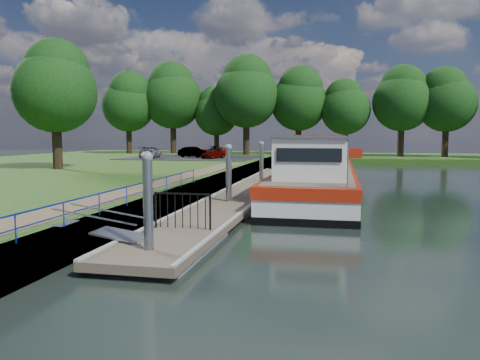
% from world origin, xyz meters
% --- Properties ---
extents(ground, '(160.00, 160.00, 0.00)m').
position_xyz_m(ground, '(0.00, 0.00, 0.00)').
color(ground, black).
rests_on(ground, ground).
extents(bank_edge, '(1.10, 90.00, 0.78)m').
position_xyz_m(bank_edge, '(-2.55, 15.00, 0.39)').
color(bank_edge, '#473D2D').
rests_on(bank_edge, ground).
extents(far_bank, '(60.00, 18.00, 0.60)m').
position_xyz_m(far_bank, '(12.00, 52.00, 0.30)').
color(far_bank, '#254B15').
rests_on(far_bank, ground).
extents(footpath, '(1.60, 40.00, 0.05)m').
position_xyz_m(footpath, '(-4.40, 8.00, 0.80)').
color(footpath, brown).
rests_on(footpath, riverbank).
extents(carpark, '(14.00, 12.00, 0.06)m').
position_xyz_m(carpark, '(-11.00, 38.00, 0.81)').
color(carpark, black).
rests_on(carpark, riverbank).
extents(blue_fence, '(0.04, 18.04, 0.72)m').
position_xyz_m(blue_fence, '(-2.75, 3.00, 1.31)').
color(blue_fence, '#0C2DBF').
rests_on(blue_fence, riverbank).
extents(pontoon, '(2.50, 30.00, 0.56)m').
position_xyz_m(pontoon, '(0.00, 13.00, 0.18)').
color(pontoon, brown).
rests_on(pontoon, ground).
extents(mooring_piles, '(0.30, 27.30, 3.55)m').
position_xyz_m(mooring_piles, '(0.00, 13.00, 1.28)').
color(mooring_piles, gray).
rests_on(mooring_piles, ground).
extents(gangway, '(2.58, 1.00, 0.92)m').
position_xyz_m(gangway, '(-1.85, 0.50, 0.63)').
color(gangway, '#A5A8AD').
rests_on(gangway, ground).
extents(gate_panel, '(1.85, 0.05, 1.15)m').
position_xyz_m(gate_panel, '(-0.00, 2.20, 1.15)').
color(gate_panel, black).
rests_on(gate_panel, ground).
extents(barge, '(4.36, 21.15, 4.78)m').
position_xyz_m(barge, '(3.60, 15.67, 1.09)').
color(barge, black).
rests_on(barge, ground).
extents(horizon_trees, '(54.38, 10.03, 12.87)m').
position_xyz_m(horizon_trees, '(-1.61, 48.68, 7.95)').
color(horizon_trees, '#332316').
rests_on(horizon_trees, ground).
extents(bank_tree_a, '(6.12, 6.12, 9.72)m').
position_xyz_m(bank_tree_a, '(-15.99, 20.08, 7.02)').
color(bank_tree_a, '#332316').
rests_on(bank_tree_a, riverbank).
extents(car_a, '(2.32, 3.42, 1.08)m').
position_xyz_m(car_a, '(-8.14, 35.82, 1.38)').
color(car_a, '#999999').
rests_on(car_a, carpark).
extents(car_b, '(3.72, 2.40, 1.16)m').
position_xyz_m(car_b, '(-10.84, 37.44, 1.41)').
color(car_b, '#999999').
rests_on(car_b, carpark).
extents(car_c, '(2.37, 4.49, 1.24)m').
position_xyz_m(car_c, '(-15.27, 36.01, 1.45)').
color(car_c, '#999999').
rests_on(car_c, carpark).
extents(car_d, '(2.88, 4.45, 1.14)m').
position_xyz_m(car_d, '(-9.76, 41.59, 1.40)').
color(car_d, '#999999').
rests_on(car_d, carpark).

